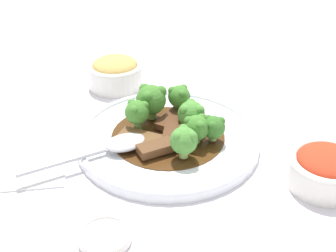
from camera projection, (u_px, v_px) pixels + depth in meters
The scene contains 18 objects.
ground_plane at pixel (168, 143), 0.77m from camera, with size 4.00×4.00×0.00m, color silver.
main_plate at pixel (168, 138), 0.77m from camera, with size 0.30×0.30×0.02m.
beef_strip_0 at pixel (173, 120), 0.79m from camera, with size 0.07×0.07×0.01m.
beef_strip_1 at pixel (175, 133), 0.75m from camera, with size 0.06×0.08×0.01m.
beef_strip_2 at pixel (156, 148), 0.72m from camera, with size 0.06×0.04×0.01m.
beef_strip_3 at pixel (141, 139), 0.74m from camera, with size 0.08×0.07×0.01m.
broccoli_floret_0 at pixel (151, 99), 0.79m from camera, with size 0.05×0.05×0.06m.
broccoli_floret_1 at pixel (196, 127), 0.73m from camera, with size 0.04×0.04×0.05m.
broccoli_floret_2 at pixel (191, 114), 0.76m from camera, with size 0.04×0.04×0.05m.
broccoli_floret_3 at pixel (137, 112), 0.76m from camera, with size 0.04×0.04×0.05m.
broccoli_floret_4 at pixel (179, 96), 0.80m from camera, with size 0.04×0.04×0.05m.
broccoli_floret_5 at pixel (184, 140), 0.69m from camera, with size 0.04×0.04×0.05m.
broccoli_floret_6 at pixel (214, 127), 0.73m from camera, with size 0.04×0.04×0.04m.
serving_spoon at pixel (117, 145), 0.72m from camera, with size 0.20×0.08×0.01m.
side_bowl_kimchi at pixel (326, 168), 0.67m from camera, with size 0.11×0.11×0.06m.
side_bowl_appetizer at pixel (115, 72), 0.93m from camera, with size 0.11×0.11×0.06m.
sauce_dish at pixel (105, 236), 0.59m from camera, with size 0.07×0.07×0.01m.
paper_napkin at pixel (33, 166), 0.71m from camera, with size 0.11×0.12×0.01m.
Camera 1 is at (-0.13, -0.62, 0.44)m, focal length 50.00 mm.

